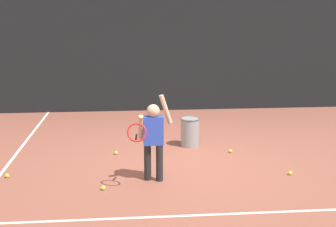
% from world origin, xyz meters
% --- Properties ---
extents(ground_plane, '(20.00, 20.00, 0.00)m').
position_xyz_m(ground_plane, '(0.00, 0.00, 0.00)').
color(ground_plane, brown).
extents(court_line_baseline, '(9.00, 0.05, 0.00)m').
position_xyz_m(court_line_baseline, '(0.00, -2.01, 0.00)').
color(court_line_baseline, white).
rests_on(court_line_baseline, ground).
extents(court_line_sideline, '(0.05, 9.00, 0.00)m').
position_xyz_m(court_line_sideline, '(-3.08, 1.00, 0.00)').
color(court_line_sideline, white).
rests_on(court_line_sideline, ground).
extents(back_fence_windscreen, '(13.32, 0.08, 3.18)m').
position_xyz_m(back_fence_windscreen, '(0.00, 4.55, 1.59)').
color(back_fence_windscreen, black).
rests_on(back_fence_windscreen, ground).
extents(fence_post_1, '(0.09, 0.09, 3.33)m').
position_xyz_m(fence_post_1, '(-2.17, 4.61, 1.66)').
color(fence_post_1, slate).
rests_on(fence_post_1, ground).
extents(fence_post_2, '(0.09, 0.09, 3.33)m').
position_xyz_m(fence_post_2, '(2.17, 4.61, 1.66)').
color(fence_post_2, slate).
rests_on(fence_post_2, ground).
extents(tennis_player, '(0.70, 0.59, 1.35)m').
position_xyz_m(tennis_player, '(-0.64, -0.71, 0.73)').
color(tennis_player, '#232326').
rests_on(tennis_player, ground).
extents(ball_hopper, '(0.38, 0.38, 0.56)m').
position_xyz_m(ball_hopper, '(0.20, 1.11, 0.29)').
color(ball_hopper, gray).
rests_on(ball_hopper, ground).
extents(tennis_ball_0, '(0.07, 0.07, 0.07)m').
position_xyz_m(tennis_ball_0, '(-1.24, 0.68, 0.03)').
color(tennis_ball_0, '#CCE033').
rests_on(tennis_ball_0, ground).
extents(tennis_ball_1, '(0.07, 0.07, 0.07)m').
position_xyz_m(tennis_ball_1, '(0.89, 0.59, 0.03)').
color(tennis_ball_1, '#CCE033').
rests_on(tennis_ball_1, ground).
extents(tennis_ball_2, '(0.07, 0.07, 0.07)m').
position_xyz_m(tennis_ball_2, '(1.58, -0.67, 0.03)').
color(tennis_ball_2, '#CCE033').
rests_on(tennis_ball_2, ground).
extents(tennis_ball_3, '(0.07, 0.07, 0.07)m').
position_xyz_m(tennis_ball_3, '(-2.93, -0.37, 0.03)').
color(tennis_ball_3, '#CCE033').
rests_on(tennis_ball_3, ground).
extents(tennis_ball_4, '(0.07, 0.07, 0.07)m').
position_xyz_m(tennis_ball_4, '(-1.39, -1.03, 0.03)').
color(tennis_ball_4, '#CCE033').
rests_on(tennis_ball_4, ground).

